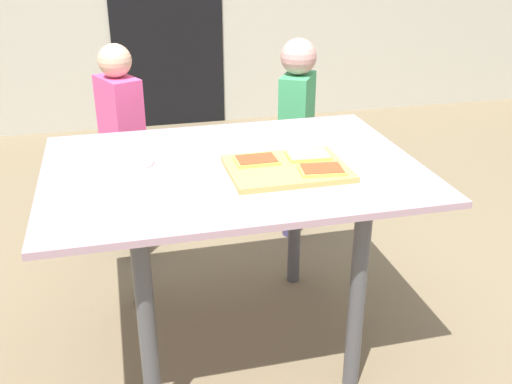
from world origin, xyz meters
TOP-DOWN VIEW (x-y plane):
  - ground_plane at (0.00, 0.00)m, footprint 16.00×16.00m
  - house_door at (0.08, 2.94)m, footprint 0.90×0.02m
  - dining_table at (0.00, 0.00)m, footprint 1.34×0.96m
  - cutting_board at (0.18, -0.10)m, footprint 0.41×0.32m
  - pizza_slice_near_right at (0.28, -0.18)m, footprint 0.16×0.12m
  - pizza_slice_far_left at (0.08, -0.04)m, footprint 0.15×0.11m
  - pizza_slice_far_right at (0.27, -0.04)m, footprint 0.16×0.12m
  - plate_white_left at (-0.37, 0.11)m, footprint 0.20×0.20m
  - child_left at (-0.37, 0.84)m, footprint 0.22×0.28m
  - child_right at (0.52, 0.87)m, footprint 0.24×0.28m

SIDE VIEW (x-z plane):
  - ground_plane at x=0.00m, z-range 0.00..0.00m
  - child_left at x=-0.37m, z-range 0.07..1.14m
  - child_right at x=0.52m, z-range 0.09..1.14m
  - dining_table at x=0.00m, z-range 0.28..1.04m
  - plate_white_left at x=-0.37m, z-range 0.77..0.78m
  - cutting_board at x=0.18m, z-range 0.77..0.79m
  - pizza_slice_near_right at x=0.28m, z-range 0.79..0.80m
  - pizza_slice_far_left at x=0.08m, z-range 0.79..0.80m
  - pizza_slice_far_right at x=0.27m, z-range 0.79..0.80m
  - house_door at x=0.08m, z-range 0.00..2.00m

